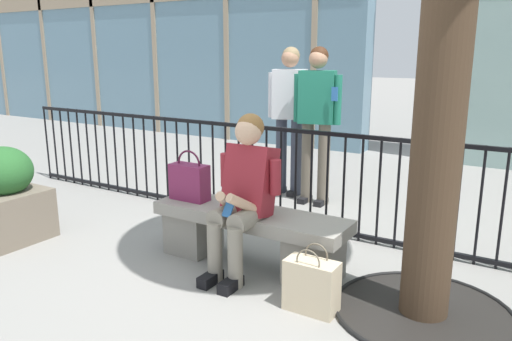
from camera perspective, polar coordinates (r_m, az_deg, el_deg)
The scene contains 9 objects.
ground_plane at distance 4.02m, azimuth -0.76°, elevation -10.74°, with size 60.00×60.00×0.00m, color gray.
stone_bench at distance 3.92m, azimuth -0.77°, elevation -7.12°, with size 1.60×0.44×0.45m.
seated_person_with_phone at distance 3.68m, azimuth -1.44°, elevation -2.28°, with size 0.52×0.66×1.21m.
handbag_on_bench at distance 4.13m, azimuth -7.67°, elevation -1.23°, with size 0.33×0.15×0.42m.
shopping_bag at distance 3.31m, azimuth 6.41°, elevation -13.01°, with size 0.34×0.18×0.45m.
bystander_at_railing at distance 5.76m, azimuth 3.87°, elevation 6.99°, with size 0.55×0.33×1.71m.
bystander_further_back at distance 5.42m, azimuth 7.02°, elevation 6.51°, with size 0.55×0.31×1.71m.
plaza_railing at distance 4.64m, azimuth 5.47°, elevation -1.07°, with size 7.56×0.04×0.96m.
planter at distance 4.93m, azimuth -26.87°, elevation -2.78°, with size 0.60×0.60×0.85m.
Camera 1 is at (1.97, -3.09, 1.65)m, focal length 34.72 mm.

